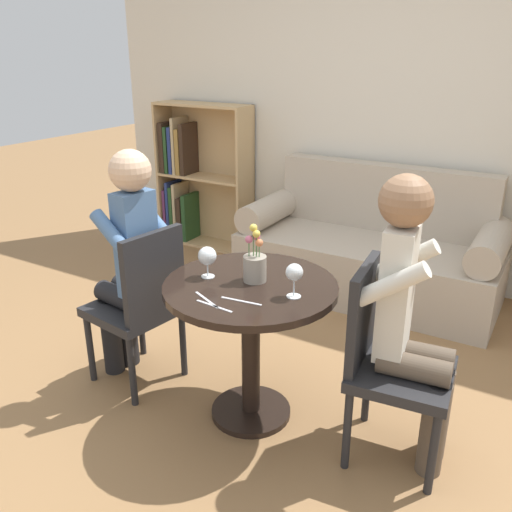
% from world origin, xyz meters
% --- Properties ---
extents(ground_plane, '(16.00, 16.00, 0.00)m').
position_xyz_m(ground_plane, '(0.00, 0.00, 0.00)').
color(ground_plane, olive).
extents(back_wall, '(5.20, 0.05, 2.70)m').
position_xyz_m(back_wall, '(0.00, 2.14, 1.35)').
color(back_wall, silver).
rests_on(back_wall, ground_plane).
extents(round_table, '(0.81, 0.81, 0.72)m').
position_xyz_m(round_table, '(0.00, 0.00, 0.55)').
color(round_table, black).
rests_on(round_table, ground_plane).
extents(couch, '(1.86, 0.80, 0.92)m').
position_xyz_m(couch, '(0.00, 1.72, 0.31)').
color(couch, '#B7A893').
rests_on(couch, ground_plane).
extents(bookshelf_left, '(0.90, 0.28, 1.28)m').
position_xyz_m(bookshelf_left, '(-1.79, 1.98, 0.61)').
color(bookshelf_left, tan).
rests_on(bookshelf_left, ground_plane).
extents(chair_left, '(0.48, 0.48, 0.90)m').
position_xyz_m(chair_left, '(-0.64, -0.05, 0.49)').
color(chair_left, '#232326').
rests_on(chair_left, ground_plane).
extents(chair_right, '(0.46, 0.46, 0.90)m').
position_xyz_m(chair_right, '(0.64, 0.08, 0.49)').
color(chair_right, '#232326').
rests_on(chair_right, ground_plane).
extents(person_left, '(0.45, 0.38, 1.29)m').
position_xyz_m(person_left, '(-0.72, -0.03, 0.69)').
color(person_left, black).
rests_on(person_left, ground_plane).
extents(person_right, '(0.44, 0.37, 1.29)m').
position_xyz_m(person_right, '(0.72, 0.09, 0.70)').
color(person_right, brown).
rests_on(person_right, ground_plane).
extents(wine_glass_left, '(0.09, 0.09, 0.15)m').
position_xyz_m(wine_glass_left, '(-0.22, -0.03, 0.82)').
color(wine_glass_left, white).
rests_on(wine_glass_left, round_table).
extents(wine_glass_right, '(0.08, 0.08, 0.15)m').
position_xyz_m(wine_glass_right, '(0.23, -0.02, 0.83)').
color(wine_glass_right, white).
rests_on(wine_glass_right, round_table).
extents(flower_vase, '(0.11, 0.11, 0.28)m').
position_xyz_m(flower_vase, '(-0.00, 0.04, 0.81)').
color(flower_vase, '#9E9384').
rests_on(flower_vase, round_table).
extents(knife_left_setting, '(0.18, 0.09, 0.00)m').
position_xyz_m(knife_left_setting, '(-0.07, -0.24, 0.72)').
color(knife_left_setting, silver).
rests_on(knife_left_setting, round_table).
extents(fork_left_setting, '(0.19, 0.03, 0.00)m').
position_xyz_m(fork_left_setting, '(0.06, -0.18, 0.72)').
color(fork_left_setting, silver).
rests_on(fork_left_setting, round_table).
extents(knife_right_setting, '(0.19, 0.03, 0.00)m').
position_xyz_m(knife_right_setting, '(-0.01, -0.28, 0.72)').
color(knife_right_setting, silver).
rests_on(knife_right_setting, round_table).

